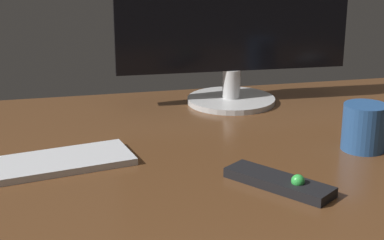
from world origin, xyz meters
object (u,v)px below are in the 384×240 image
(monitor, at_px, (233,20))
(keyboard, at_px, (12,169))
(media_remote, at_px, (280,182))
(coffee_mug, at_px, (364,127))

(monitor, relative_size, keyboard, 1.29)
(monitor, bearing_deg, keyboard, -143.97)
(monitor, height_order, media_remote, monitor)
(monitor, distance_m, keyboard, 0.62)
(media_remote, distance_m, coffee_mug, 0.26)
(monitor, distance_m, media_remote, 0.53)
(media_remote, xyz_separation_m, coffee_mug, (0.22, 0.13, 0.04))
(media_remote, height_order, coffee_mug, coffee_mug)
(keyboard, xyz_separation_m, media_remote, (0.43, -0.16, 0.00))
(keyboard, xyz_separation_m, coffee_mug, (0.65, -0.03, 0.04))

